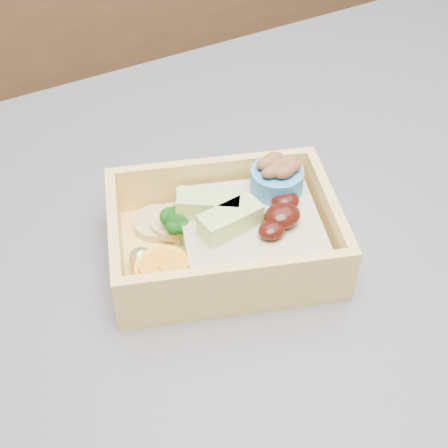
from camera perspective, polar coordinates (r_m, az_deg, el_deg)
bento_box at (r=0.47m, az=0.61°, el=-0.72°), size 0.20×0.17×0.06m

